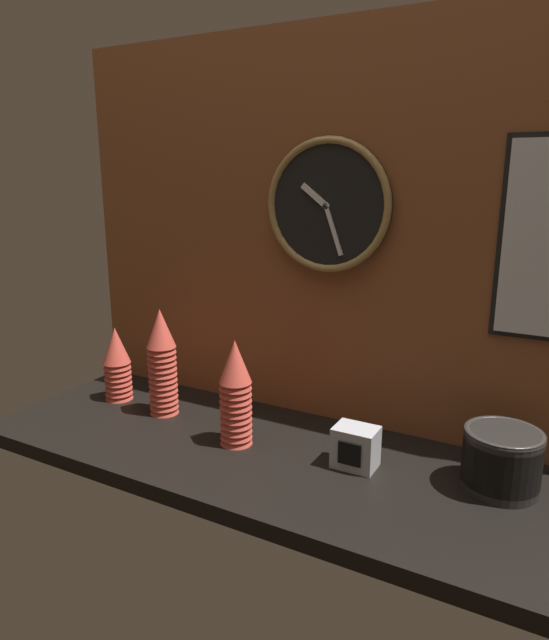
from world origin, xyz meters
TOP-DOWN VIEW (x-y plane):
  - ground_plane at (0.00, 0.00)cm, footprint 160.00×56.00cm
  - wall_tiled_back at (0.00, 26.50)cm, footprint 160.00×3.00cm
  - cup_stack_left at (-41.29, 4.97)cm, footprint 8.38×8.38cm
  - cup_stack_center at (-12.40, -1.26)cm, footprint 8.38×8.38cm
  - cup_stack_far_left at (-60.54, 6.62)cm, footprint 8.38×8.38cm
  - bowl_stack_far_right at (50.48, 8.36)cm, footprint 16.87×16.87cm
  - wall_clock at (0.93, 23.47)cm, footprint 34.79×2.70cm
  - napkin_dispenser at (18.90, 2.20)cm, footprint 10.15×8.02cm

SIDE VIEW (x-z plane):
  - ground_plane at x=0.00cm, z-range -4.00..0.00cm
  - napkin_dispenser at x=18.90cm, z-range 0.00..9.93cm
  - bowl_stack_far_right at x=50.48cm, z-range 0.30..14.16cm
  - cup_stack_far_left at x=-60.54cm, z-range 0.00..22.82cm
  - cup_stack_center at x=-12.40cm, z-range 0.00..27.83cm
  - cup_stack_left at x=-41.29cm, z-range 0.00..31.17cm
  - wall_tiled_back at x=0.00cm, z-range 0.00..105.00cm
  - wall_clock at x=0.93cm, z-range 42.30..77.09cm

